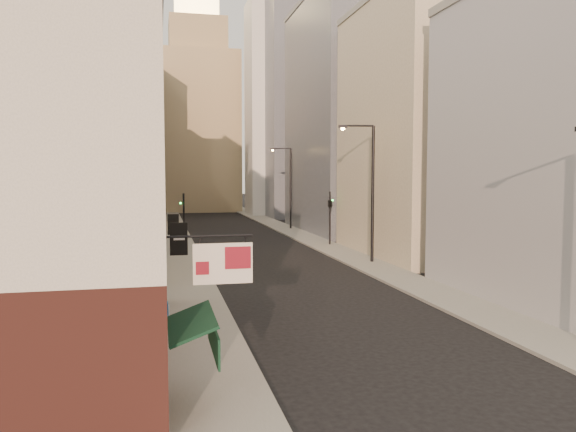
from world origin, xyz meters
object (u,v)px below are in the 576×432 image
object	(u,v)px
streetlamp_mid	(369,185)
streetlamp_far	(289,183)
traffic_light_right	(330,204)
white_tower	(273,100)
clock_tower	(198,113)
traffic_light_left	(184,213)

from	to	relation	value
streetlamp_mid	streetlamp_far	bearing A→B (deg)	99.60
streetlamp_mid	traffic_light_right	world-z (taller)	streetlamp_mid
white_tower	streetlamp_far	world-z (taller)	white_tower
streetlamp_far	clock_tower	bearing A→B (deg)	120.71
clock_tower	traffic_light_left	bearing A→B (deg)	-95.19
streetlamp_far	traffic_light_left	xyz separation A→B (m)	(-13.05, -18.03, -2.18)
white_tower	streetlamp_far	bearing A→B (deg)	-97.14
white_tower	streetlamp_mid	xyz separation A→B (m)	(-3.18, -51.35, -12.82)
white_tower	traffic_light_left	bearing A→B (deg)	-110.62
traffic_light_left	streetlamp_mid	bearing A→B (deg)	132.38
white_tower	streetlamp_far	xyz separation A→B (m)	(-3.13, -24.97, -13.06)
white_tower	streetlamp_mid	distance (m)	53.02
traffic_light_left	streetlamp_far	bearing A→B (deg)	-140.80
white_tower	traffic_light_right	bearing A→B (deg)	-94.08
clock_tower	traffic_light_left	world-z (taller)	clock_tower
white_tower	traffic_light_right	size ratio (longest dim) A/B	8.30
clock_tower	traffic_light_right	size ratio (longest dim) A/B	8.98
traffic_light_left	traffic_light_right	size ratio (longest dim) A/B	1.00
clock_tower	streetlamp_mid	bearing A→B (deg)	-83.18
traffic_light_right	clock_tower	bearing A→B (deg)	-100.04
clock_tower	traffic_light_right	distance (m)	57.15
traffic_light_left	clock_tower	bearing A→B (deg)	-110.09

